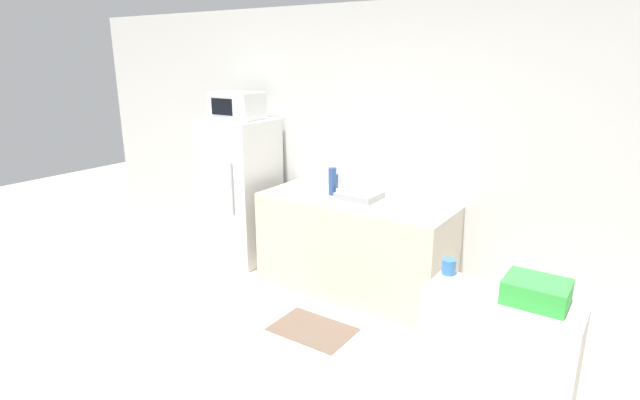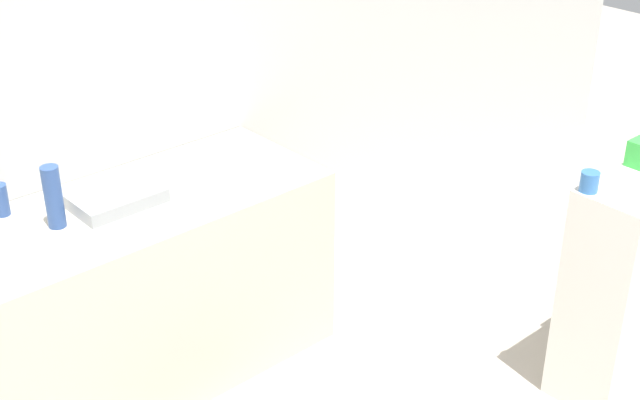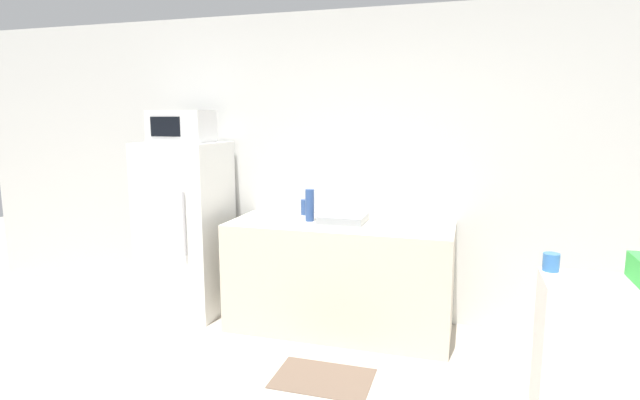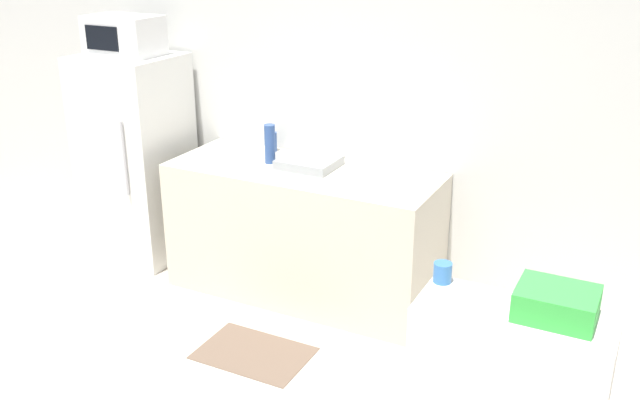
# 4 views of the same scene
# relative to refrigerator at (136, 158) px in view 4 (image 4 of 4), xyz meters

# --- Properties ---
(wall_back) EXTENTS (8.00, 0.06, 2.60)m
(wall_back) POSITION_rel_refrigerator_xyz_m (1.51, 0.37, 0.54)
(wall_back) COLOR silver
(wall_back) RESTS_ON ground_plane
(refrigerator) EXTENTS (0.68, 0.64, 1.51)m
(refrigerator) POSITION_rel_refrigerator_xyz_m (0.00, 0.00, 0.00)
(refrigerator) COLOR white
(refrigerator) RESTS_ON ground_plane
(microwave) EXTENTS (0.50, 0.33, 0.27)m
(microwave) POSITION_rel_refrigerator_xyz_m (-0.00, -0.00, 0.89)
(microwave) COLOR white
(microwave) RESTS_ON refrigerator
(counter) EXTENTS (1.79, 0.70, 0.89)m
(counter) POSITION_rel_refrigerator_xyz_m (1.41, -0.01, -0.31)
(counter) COLOR beige
(counter) RESTS_ON ground_plane
(sink_basin) EXTENTS (0.36, 0.32, 0.06)m
(sink_basin) POSITION_rel_refrigerator_xyz_m (1.42, 0.05, 0.16)
(sink_basin) COLOR #9EA3A8
(sink_basin) RESTS_ON counter
(bottle_tall) EXTENTS (0.07, 0.07, 0.26)m
(bottle_tall) POSITION_rel_refrigerator_xyz_m (1.15, 0.01, 0.26)
(bottle_tall) COLOR #2D4C8C
(bottle_tall) RESTS_ON counter
(bottle_short) EXTENTS (0.07, 0.07, 0.13)m
(bottle_short) POSITION_rel_refrigerator_xyz_m (1.03, 0.25, 0.20)
(bottle_short) COLOR #2D4C8C
(bottle_short) RESTS_ON counter
(basket) EXTENTS (0.29, 0.23, 0.11)m
(basket) POSITION_rel_refrigerator_xyz_m (3.22, -1.42, 0.31)
(basket) COLOR green
(basket) RESTS_ON shelf_cabinet
(jar) EXTENTS (0.07, 0.07, 0.08)m
(jar) POSITION_rel_refrigerator_xyz_m (2.76, -1.34, 0.30)
(jar) COLOR #336BB2
(jar) RESTS_ON shelf_cabinet
(kitchen_rug) EXTENTS (0.65, 0.45, 0.01)m
(kitchen_rug) POSITION_rel_refrigerator_xyz_m (1.51, -0.83, -0.75)
(kitchen_rug) COLOR brown
(kitchen_rug) RESTS_ON ground_plane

